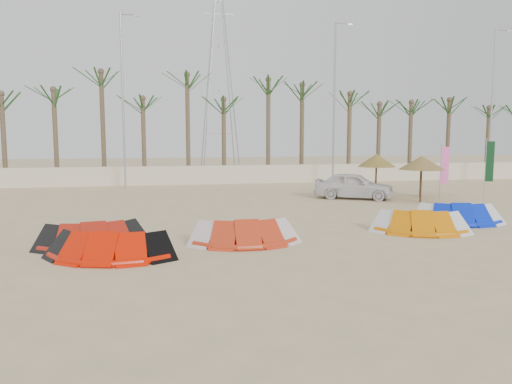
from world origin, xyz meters
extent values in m
plane|color=#D2B182|center=(0.00, 0.00, 0.00)|extent=(120.00, 120.00, 0.00)
cube|color=beige|center=(0.00, 22.00, 0.65)|extent=(60.00, 0.30, 1.30)
cylinder|color=brown|center=(-14.00, 23.50, 3.25)|extent=(0.32, 0.32, 6.50)
ellipsoid|color=#194719|center=(-14.00, 23.50, 6.50)|extent=(4.00, 4.00, 2.40)
cylinder|color=brown|center=(-4.00, 23.50, 3.25)|extent=(0.32, 0.32, 6.50)
ellipsoid|color=#194719|center=(-4.00, 23.50, 6.50)|extent=(4.00, 4.00, 2.40)
cylinder|color=brown|center=(6.00, 23.50, 3.25)|extent=(0.32, 0.32, 6.50)
ellipsoid|color=#194719|center=(6.00, 23.50, 6.50)|extent=(4.00, 4.00, 2.40)
cylinder|color=brown|center=(16.00, 23.50, 3.25)|extent=(0.32, 0.32, 6.50)
ellipsoid|color=#194719|center=(16.00, 23.50, 6.50)|extent=(4.00, 4.00, 2.40)
cylinder|color=brown|center=(24.00, 23.50, 3.25)|extent=(0.32, 0.32, 6.50)
ellipsoid|color=#194719|center=(24.00, 23.50, 6.50)|extent=(4.00, 4.00, 2.40)
cylinder|color=#A5A8AD|center=(-6.00, 20.00, 5.50)|extent=(0.14, 0.14, 11.00)
cylinder|color=#A5A8AD|center=(-5.50, 20.00, 10.90)|extent=(1.00, 0.08, 0.08)
cube|color=#A5A8AD|center=(-5.00, 20.00, 10.85)|extent=(0.35, 0.14, 0.10)
cylinder|color=#A5A8AD|center=(8.00, 20.00, 5.50)|extent=(0.14, 0.14, 11.00)
cylinder|color=#A5A8AD|center=(8.50, 20.00, 10.90)|extent=(1.00, 0.08, 0.08)
cube|color=#A5A8AD|center=(9.00, 20.00, 10.85)|extent=(0.35, 0.14, 0.10)
cylinder|color=#A5A8AD|center=(20.00, 20.00, 5.50)|extent=(0.14, 0.14, 11.00)
cylinder|color=#A5A8AD|center=(20.50, 20.00, 10.90)|extent=(1.00, 0.08, 0.08)
cube|color=#A5A8AD|center=(21.00, 20.00, 10.85)|extent=(0.35, 0.14, 0.10)
cylinder|color=#A11C0E|center=(-5.74, 3.09, 0.10)|extent=(3.10, 0.79, 0.20)
cube|color=black|center=(-7.15, 3.19, 0.25)|extent=(0.80, 1.19, 0.40)
cube|color=black|center=(-4.34, 3.19, 0.25)|extent=(0.80, 1.19, 0.40)
cylinder|color=red|center=(-5.10, 1.49, 0.10)|extent=(3.36, 1.03, 0.20)
cube|color=black|center=(-6.64, 1.59, 0.25)|extent=(0.85, 1.21, 0.40)
cube|color=black|center=(-3.57, 1.59, 0.25)|extent=(0.85, 1.21, 0.40)
cylinder|color=red|center=(-0.97, 2.64, 0.10)|extent=(3.22, 0.20, 0.20)
cube|color=beige|center=(-2.42, 2.74, 0.25)|extent=(0.60, 1.10, 0.40)
cube|color=beige|center=(0.48, 2.74, 0.25)|extent=(0.60, 1.10, 0.40)
cylinder|color=#D66F03|center=(5.54, 3.33, 0.10)|extent=(2.94, 1.28, 0.20)
cube|color=silver|center=(4.16, 3.43, 0.25)|extent=(0.95, 1.24, 0.40)
cube|color=silver|center=(6.92, 3.43, 0.25)|extent=(0.95, 1.24, 0.40)
cylinder|color=#0625CC|center=(7.95, 4.76, 0.10)|extent=(3.05, 1.04, 0.20)
cube|color=silver|center=(6.55, 4.86, 0.25)|extent=(0.88, 1.22, 0.40)
cube|color=silver|center=(9.35, 4.86, 0.25)|extent=(0.88, 1.22, 0.40)
cylinder|color=#4C331E|center=(7.94, 12.68, 1.17)|extent=(0.10, 0.10, 2.35)
cone|color=olive|center=(7.94, 12.68, 2.10)|extent=(2.05, 2.05, 0.70)
cylinder|color=#4C331E|center=(9.58, 10.77, 1.15)|extent=(0.10, 0.10, 2.31)
cone|color=olive|center=(9.58, 10.77, 2.06)|extent=(2.35, 2.35, 0.70)
cylinder|color=#4C331E|center=(10.78, 13.01, 1.08)|extent=(0.10, 0.10, 2.15)
cone|color=olive|center=(10.78, 13.01, 1.90)|extent=(2.12, 2.12, 0.70)
cylinder|color=#A5A8AD|center=(10.98, 11.31, 1.51)|extent=(0.04, 0.04, 3.02)
cube|color=#FF60C1|center=(11.20, 11.31, 1.87)|extent=(0.41, 0.12, 1.96)
cylinder|color=#A5A8AD|center=(13.52, 11.16, 1.66)|extent=(0.04, 0.04, 3.32)
cube|color=#0B3318|center=(13.74, 11.16, 2.06)|extent=(0.41, 0.14, 2.16)
imported|color=silver|center=(6.68, 12.71, 0.72)|extent=(4.54, 3.46, 1.44)
camera|label=1|loc=(-3.48, -12.97, 3.60)|focal=35.00mm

